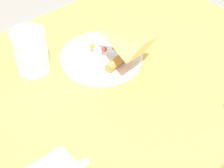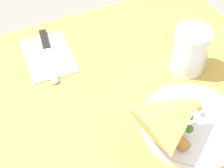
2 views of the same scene
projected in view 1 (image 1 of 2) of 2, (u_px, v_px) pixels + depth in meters
dining_table at (116, 100)px, 0.99m from camera, size 0.97×0.73×0.71m
plate_pizza at (102, 56)px, 0.94m from camera, size 0.23×0.23×0.05m
milk_glass at (31, 52)px, 0.88m from camera, size 0.09×0.09×0.12m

